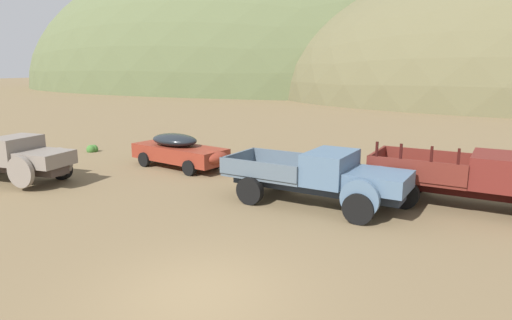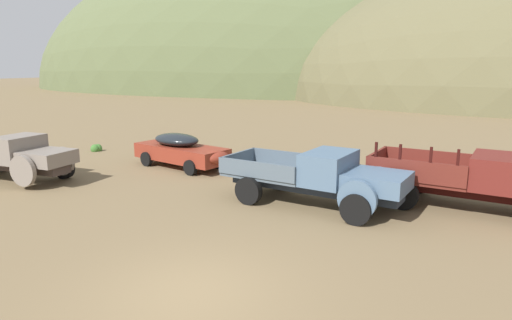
{
  "view_description": "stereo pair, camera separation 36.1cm",
  "coord_description": "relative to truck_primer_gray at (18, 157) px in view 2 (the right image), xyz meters",
  "views": [
    {
      "loc": [
        4.21,
        -7.42,
        4.65
      ],
      "look_at": [
        -1.93,
        8.27,
        1.07
      ],
      "focal_mm": 31.14,
      "sensor_mm": 36.0,
      "label": 1
    },
    {
      "loc": [
        4.54,
        -7.28,
        4.65
      ],
      "look_at": [
        -1.93,
        8.27,
        1.07
      ],
      "focal_mm": 31.14,
      "sensor_mm": 36.0,
      "label": 2
    }
  ],
  "objects": [
    {
      "name": "ground_plane",
      "position": [
        11.29,
        -5.4,
        -1.0
      ],
      "size": [
        300.0,
        300.0,
        0.0
      ],
      "primitive_type": "plane",
      "color": "brown"
    },
    {
      "name": "hill_distant",
      "position": [
        -16.9,
        71.47,
        -1.0
      ],
      "size": [
        108.92,
        52.8,
        55.65
      ],
      "primitive_type": "ellipsoid",
      "color": "#56603D",
      "rests_on": "ground"
    },
    {
      "name": "truck_primer_gray",
      "position": [
        0.0,
        0.0,
        0.0
      ],
      "size": [
        5.83,
        2.34,
        1.89
      ],
      "rotation": [
        0.0,
        0.0,
        0.01
      ],
      "color": "#3D322D",
      "rests_on": "ground"
    },
    {
      "name": "car_rust_red",
      "position": [
        4.95,
        4.69,
        -0.19
      ],
      "size": [
        5.3,
        2.93,
        1.57
      ],
      "rotation": [
        0.0,
        0.0,
        -0.27
      ],
      "color": "maroon",
      "rests_on": "ground"
    },
    {
      "name": "truck_chalk_blue",
      "position": [
        12.5,
        1.43,
        -0.0
      ],
      "size": [
        6.49,
        3.28,
        1.89
      ],
      "rotation": [
        0.0,
        0.0,
        -0.16
      ],
      "color": "#262D39",
      "rests_on": "ground"
    },
    {
      "name": "truck_oxblood",
      "position": [
        17.49,
        2.94,
        0.02
      ],
      "size": [
        6.82,
        3.17,
        2.16
      ],
      "rotation": [
        0.0,
        0.0,
        -0.15
      ],
      "color": "black",
      "rests_on": "ground"
    },
    {
      "name": "bush_front_right",
      "position": [
        -1.7,
        6.33,
        -0.86
      ],
      "size": [
        0.56,
        0.59,
        0.51
      ],
      "color": "#3D702D",
      "rests_on": "ground"
    },
    {
      "name": "bush_between_trucks",
      "position": [
        2.04,
        7.37,
        -0.74
      ],
      "size": [
        1.15,
        0.96,
        1.11
      ],
      "color": "olive",
      "rests_on": "ground"
    }
  ]
}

